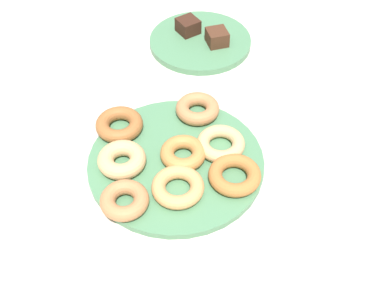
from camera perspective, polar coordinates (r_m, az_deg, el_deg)
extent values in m
plane|color=beige|center=(0.87, -1.87, -2.38)|extent=(2.40, 2.40, 0.00)
cylinder|color=#4C7F56|center=(0.86, -1.88, -2.12)|extent=(0.31, 0.31, 0.01)
torus|color=tan|center=(0.81, -1.66, -5.02)|extent=(0.12, 0.12, 0.02)
torus|color=#995B2D|center=(0.91, -8.47, 2.27)|extent=(0.12, 0.12, 0.03)
torus|color=#AD6B33|center=(0.82, 5.00, -3.62)|extent=(0.13, 0.13, 0.02)
torus|color=#BC7A3D|center=(0.86, -1.14, -0.87)|extent=(0.10, 0.10, 0.02)
torus|color=#B27547|center=(0.93, 0.65, 4.14)|extent=(0.11, 0.11, 0.03)
torus|color=tan|center=(0.87, 3.33, 0.14)|extent=(0.10, 0.10, 0.02)
torus|color=tan|center=(0.85, -8.18, -1.81)|extent=(0.12, 0.12, 0.03)
torus|color=#B27547|center=(0.80, -7.88, -6.50)|extent=(0.10, 0.10, 0.03)
cylinder|color=#4C7F56|center=(1.13, 0.97, 11.86)|extent=(0.23, 0.23, 0.01)
cube|color=#381E14|center=(1.14, -0.47, 13.60)|extent=(0.05, 0.05, 0.03)
cube|color=#472819|center=(1.11, 2.94, 12.33)|extent=(0.05, 0.05, 0.03)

